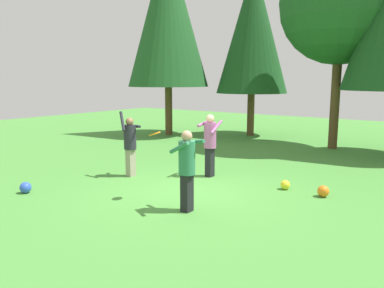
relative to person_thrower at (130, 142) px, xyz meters
The scene contains 11 objects.
ground_plane 2.46m from the person_thrower, ahead, with size 40.00×40.00×0.00m, color #478C38.
person_thrower is the anchor object (origin of this frame).
person_catcher 3.32m from the person_thrower, 24.97° to the right, with size 0.66×0.59×1.68m.
person_bystander 2.21m from the person_thrower, 35.18° to the left, with size 0.51×0.62×1.74m.
frisbee 2.34m from the person_thrower, 31.04° to the right, with size 0.31×0.32×0.12m.
ball_blue 2.91m from the person_thrower, 108.22° to the right, with size 0.27×0.27×0.27m, color blue.
ball_orange 5.19m from the person_thrower, 13.90° to the left, with size 0.27×0.27×0.27m, color orange.
ball_yellow 4.31m from the person_thrower, 17.80° to the left, with size 0.24×0.24×0.24m, color yellow.
tree_far_left 9.50m from the person_thrower, 121.96° to the left, with size 3.83×3.83×9.14m.
tree_left 10.01m from the person_thrower, 96.35° to the left, with size 3.33×3.33×7.96m.
tree_center 9.60m from the person_thrower, 67.42° to the left, with size 4.54×4.54×7.75m.
Camera 1 is at (5.31, -7.19, 2.68)m, focal length 35.95 mm.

